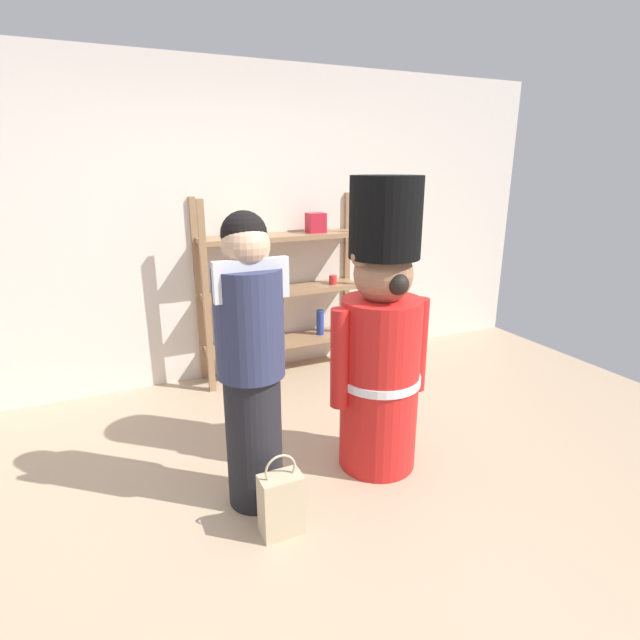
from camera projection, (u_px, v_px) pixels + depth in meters
ground_plane at (327, 518)px, 2.67m from camera, size 6.40×6.40×0.00m
back_wall at (214, 227)px, 4.18m from camera, size 6.40×0.12×2.60m
merchandise_shelf at (283, 285)px, 4.35m from camera, size 1.46×0.35×1.56m
teddy_bear_guard at (381, 342)px, 2.93m from camera, size 0.65×0.49×1.75m
person_shopper at (251, 361)px, 2.58m from camera, size 0.37×0.35×1.60m
shopping_bag at (281, 503)px, 2.52m from camera, size 0.22×0.13×0.45m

